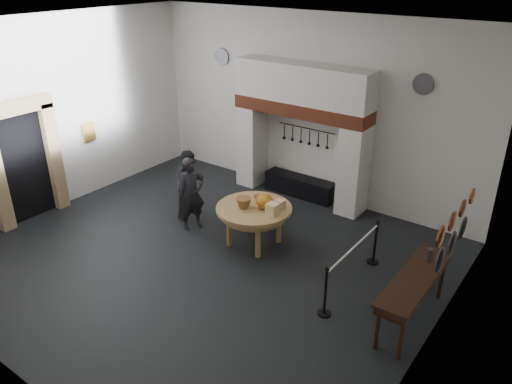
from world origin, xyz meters
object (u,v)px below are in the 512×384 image
Objects in this scene: visitor_far at (191,184)px; iron_range at (300,186)px; work_table at (254,208)px; visitor_near at (192,194)px; barrier_post_near at (326,293)px; side_table at (415,278)px; barrier_post_far at (375,243)px.

iron_range is at bearing -29.68° from visitor_far.
work_table is 0.97× the size of visitor_far.
barrier_post_near is at bearing -77.14° from visitor_near.
iron_range is at bearing 6.29° from visitor_near.
iron_range is at bearing 100.46° from work_table.
barrier_post_near is (3.92, -0.94, -0.38)m from visitor_near.
work_table is 0.72× the size of side_table.
visitor_near is 0.76× the size of side_table.
visitor_near is 5.16m from side_table.
visitor_far is at bearing 173.29° from side_table.
iron_range is at bearing 142.57° from side_table.
visitor_near is 1.85× the size of barrier_post_far.
side_table is (3.61, -0.49, 0.03)m from work_table.
visitor_near is at bearing -164.89° from barrier_post_far.
work_table is 2.68m from barrier_post_near.
visitor_near is 0.57m from visitor_far.
barrier_post_far is (2.37, 0.82, -0.39)m from work_table.
visitor_far is 4.54m from barrier_post_near.
visitor_far is at bearing -171.34° from barrier_post_far.
barrier_post_near is (4.32, -1.34, -0.37)m from visitor_far.
barrier_post_near is at bearing -26.40° from work_table.
barrier_post_far is (0.00, 2.00, 0.00)m from barrier_post_near.
work_table is at bearing -79.54° from iron_range.
iron_range is at bearing 147.45° from barrier_post_far.
work_table is 2.54m from barrier_post_far.
side_table and barrier_post_near have the same top height.
side_table is 2.44× the size of barrier_post_far.
barrier_post_near is (2.86, -3.83, 0.20)m from iron_range.
iron_range is 3.13m from visitor_near.
iron_range is 3.40m from barrier_post_far.
visitor_far reaches higher than barrier_post_far.
visitor_near reaches higher than barrier_post_near.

